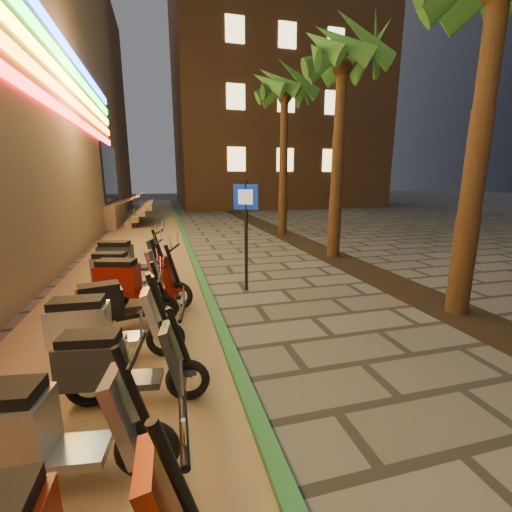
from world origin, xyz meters
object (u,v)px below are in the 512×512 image
object	(u,v)px
scooter_8	(132,282)
scooter_9	(123,271)
scooter_4	(37,432)
scooter_10	(127,259)
scooter_7	(117,304)
pedestrian_sign	(246,221)
scooter_5	(116,365)
scooter_6	(101,326)

from	to	relation	value
scooter_8	scooter_9	world-z (taller)	scooter_8
scooter_4	scooter_8	size ratio (longest dim) A/B	0.96
scooter_10	scooter_9	bearing A→B (deg)	-73.65
scooter_4	scooter_8	xyz separation A→B (m)	(0.42, 4.01, 0.03)
scooter_7	scooter_10	bearing A→B (deg)	77.82
pedestrian_sign	scooter_8	bearing A→B (deg)	-140.80
scooter_5	scooter_9	distance (m)	4.06
pedestrian_sign	scooter_5	xyz separation A→B (m)	(-2.36, -3.63, -1.10)
scooter_6	scooter_9	size ratio (longest dim) A/B	1.02
pedestrian_sign	scooter_5	distance (m)	4.47
scooter_8	scooter_10	world-z (taller)	scooter_8
scooter_9	scooter_10	bearing A→B (deg)	105.69
scooter_4	scooter_5	xyz separation A→B (m)	(0.47, 0.99, -0.04)
scooter_8	scooter_10	distance (m)	2.15
scooter_7	scooter_8	xyz separation A→B (m)	(0.17, 1.01, 0.07)
pedestrian_sign	scooter_8	distance (m)	2.69
scooter_5	scooter_8	bearing A→B (deg)	99.70
scooter_6	scooter_5	bearing A→B (deg)	-70.10
scooter_10	scooter_5	bearing A→B (deg)	-70.81
scooter_5	scooter_8	distance (m)	3.02
scooter_6	pedestrian_sign	bearing A→B (deg)	47.62
scooter_4	scooter_5	bearing A→B (deg)	72.48
scooter_7	scooter_6	bearing A→B (deg)	-109.30
scooter_5	scooter_7	bearing A→B (deg)	105.05
scooter_5	scooter_6	bearing A→B (deg)	115.34
pedestrian_sign	scooter_4	world-z (taller)	pedestrian_sign
scooter_6	scooter_9	bearing A→B (deg)	93.57
scooter_6	scooter_8	xyz separation A→B (m)	(0.26, 1.99, 0.02)
scooter_7	scooter_8	size ratio (longest dim) A/B	0.88
pedestrian_sign	scooter_4	distance (m)	5.52
pedestrian_sign	scooter_5	size ratio (longest dim) A/B	1.51
scooter_4	scooter_5	world-z (taller)	scooter_4
pedestrian_sign	scooter_5	world-z (taller)	pedestrian_sign
pedestrian_sign	scooter_4	xyz separation A→B (m)	(-2.83, -4.62, -1.06)
scooter_5	scooter_7	world-z (taller)	scooter_5
scooter_6	scooter_10	size ratio (longest dim) A/B	0.96
scooter_5	scooter_6	size ratio (longest dim) A/B	0.92
scooter_4	scooter_9	distance (m)	5.03
pedestrian_sign	scooter_9	xyz separation A→B (m)	(-2.68, 0.41, -1.06)
scooter_4	scooter_6	xyz separation A→B (m)	(0.16, 2.02, 0.00)
scooter_4	scooter_8	world-z (taller)	scooter_8
scooter_10	scooter_4	bearing A→B (deg)	-75.79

